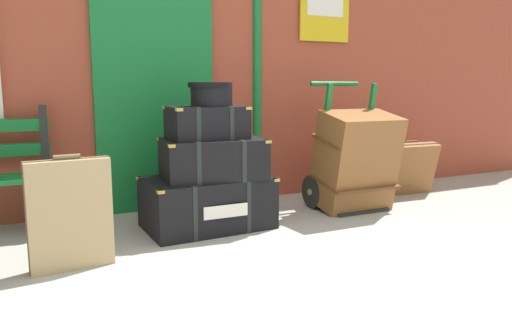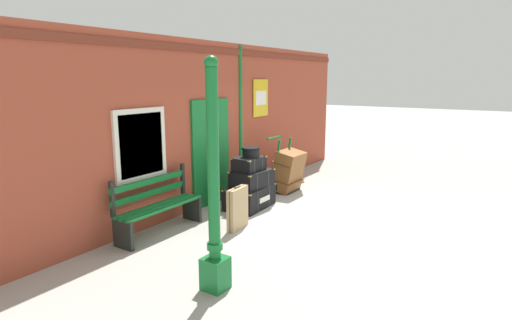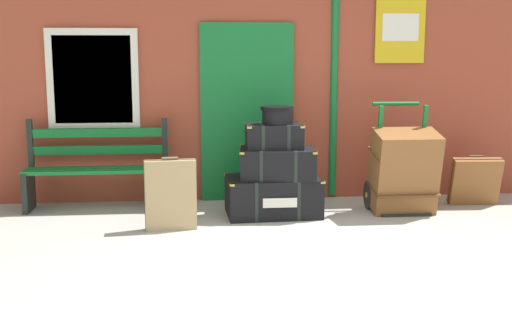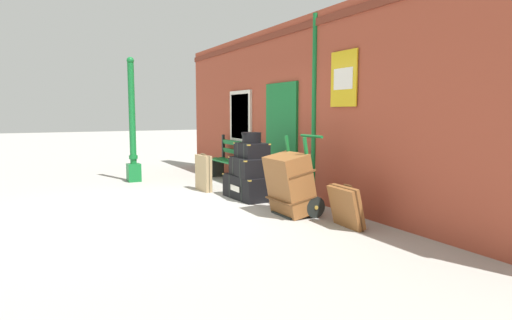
{
  "view_description": "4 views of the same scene",
  "coord_description": "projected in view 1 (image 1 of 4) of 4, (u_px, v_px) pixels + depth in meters",
  "views": [
    {
      "loc": [
        -1.49,
        -2.01,
        1.16
      ],
      "look_at": [
        0.2,
        1.59,
        0.55
      ],
      "focal_mm": 33.63,
      "sensor_mm": 36.0,
      "label": 1
    },
    {
      "loc": [
        -6.75,
        -2.73,
        2.5
      ],
      "look_at": [
        0.14,
        1.74,
        0.88
      ],
      "focal_mm": 29.25,
      "sensor_mm": 36.0,
      "label": 2
    },
    {
      "loc": [
        -1.04,
        -5.18,
        1.78
      ],
      "look_at": [
        -0.39,
        1.76,
        0.59
      ],
      "focal_mm": 45.3,
      "sensor_mm": 36.0,
      "label": 3
    },
    {
      "loc": [
        6.63,
        -1.84,
        1.55
      ],
      "look_at": [
        -0.3,
        1.81,
        0.68
      ],
      "focal_mm": 30.3,
      "sensor_mm": 36.0,
      "label": 4
    }
  ],
  "objects": [
    {
      "name": "brick_facade",
      "position": [
        192.0,
        41.0,
        4.67
      ],
      "size": [
        10.4,
        0.35,
        3.2
      ],
      "color": "#9E422D",
      "rests_on": "ground"
    },
    {
      "name": "round_hatbox",
      "position": [
        211.0,
        93.0,
        3.84
      ],
      "size": [
        0.36,
        0.35,
        0.19
      ],
      "color": "black",
      "rests_on": "steamer_trunk_top"
    },
    {
      "name": "steamer_trunk_middle",
      "position": [
        213.0,
        158.0,
        3.9
      ],
      "size": [
        0.85,
        0.61,
        0.33
      ],
      "color": "black",
      "rests_on": "steamer_trunk_base"
    },
    {
      "name": "suitcase_slate",
      "position": [
        411.0,
        169.0,
        5.14
      ],
      "size": [
        0.58,
        0.29,
        0.59
      ],
      "color": "brown",
      "rests_on": "ground"
    },
    {
      "name": "suitcase_umber",
      "position": [
        70.0,
        214.0,
        3.04
      ],
      "size": [
        0.52,
        0.17,
        0.75
      ],
      "color": "tan",
      "rests_on": "ground"
    },
    {
      "name": "ground_plane",
      "position": [
        347.0,
        303.0,
        2.6
      ],
      "size": [
        60.0,
        60.0,
        0.0
      ],
      "primitive_type": "plane",
      "color": "#A3A099"
    },
    {
      "name": "large_brown_trunk",
      "position": [
        356.0,
        161.0,
        4.45
      ],
      "size": [
        0.7,
        0.6,
        0.95
      ],
      "color": "brown",
      "rests_on": "ground"
    },
    {
      "name": "porters_trolley",
      "position": [
        344.0,
        179.0,
        4.64
      ],
      "size": [
        0.71,
        0.56,
        1.21
      ],
      "color": "black",
      "rests_on": "ground"
    },
    {
      "name": "steamer_trunk_base",
      "position": [
        207.0,
        202.0,
        3.96
      ],
      "size": [
        1.04,
        0.7,
        0.43
      ],
      "color": "black",
      "rests_on": "ground"
    },
    {
      "name": "steamer_trunk_top",
      "position": [
        207.0,
        122.0,
        3.88
      ],
      "size": [
        0.62,
        0.46,
        0.27
      ],
      "color": "black",
      "rests_on": "steamer_trunk_middle"
    }
  ]
}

